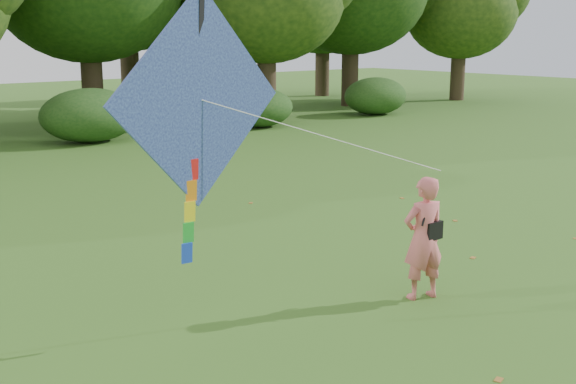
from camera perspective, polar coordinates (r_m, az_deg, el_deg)
ground at (r=10.21m, az=12.01°, el=-9.31°), size 100.00×100.00×0.00m
man_kite_flyer at (r=10.43m, az=10.65°, el=-3.60°), size 0.74×0.58×1.79m
bystander_right at (r=27.73m, az=-5.16°, el=6.32°), size 0.98×0.85×1.58m
crossbody_bag at (r=10.47m, az=11.21°, el=-2.90°), size 0.43×0.20×0.71m
flying_kite at (r=8.78m, az=-7.05°, el=7.05°), size 4.64×1.26×3.35m
fallen_leaves at (r=13.39m, az=6.13°, el=-3.81°), size 10.84×12.85×0.01m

